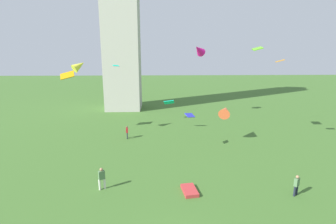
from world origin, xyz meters
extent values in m
cylinder|color=#1E2333|center=(9.70, 6.13, 0.40)|extent=(0.15, 0.15, 0.81)
cylinder|color=#1E2333|center=(10.00, 6.35, 0.40)|extent=(0.15, 0.15, 0.81)
cube|color=#51754C|center=(9.85, 6.24, 1.12)|extent=(0.50, 0.46, 0.64)
sphere|color=#A37556|center=(9.85, 6.24, 1.56)|extent=(0.24, 0.24, 0.24)
cylinder|color=#2D3338|center=(-4.76, 19.92, 0.40)|extent=(0.15, 0.15, 0.80)
cylinder|color=#2D3338|center=(-4.82, 20.29, 0.40)|extent=(0.15, 0.15, 0.80)
cube|color=red|center=(-4.79, 20.10, 1.12)|extent=(0.32, 0.47, 0.64)
sphere|color=brown|center=(-4.79, 20.10, 1.56)|extent=(0.23, 0.23, 0.23)
cylinder|color=silver|center=(-5.09, 7.82, 0.44)|extent=(0.17, 0.17, 0.89)
cylinder|color=silver|center=(-5.45, 7.62, 0.44)|extent=(0.17, 0.17, 0.89)
cube|color=#51754C|center=(-5.27, 7.72, 1.24)|extent=(0.55, 0.48, 0.70)
sphere|color=#A37556|center=(-5.27, 7.72, 1.72)|extent=(0.26, 0.26, 0.26)
cone|color=yellow|center=(-10.37, 20.58, 9.29)|extent=(2.12, 2.02, 1.69)
cone|color=#F06036|center=(7.48, 18.80, 3.87)|extent=(2.09, 2.57, 1.81)
cone|color=#F0158F|center=(5.85, 30.36, 11.38)|extent=(2.63, 2.82, 2.20)
cube|color=#CB8A09|center=(-12.42, 22.01, 8.03)|extent=(2.01, 1.32, 1.15)
cube|color=#11CDA9|center=(-6.64, 25.07, 9.10)|extent=(1.03, 0.89, 0.23)
cube|color=#2D33D0|center=(2.73, 15.60, 4.15)|extent=(1.22, 1.19, 0.51)
cube|color=#5BB31F|center=(10.98, 19.00, 11.30)|extent=(1.29, 1.73, 0.57)
cube|color=#09C3A2|center=(0.75, 22.89, 4.21)|extent=(1.52, 0.96, 0.79)
cube|color=#C0791E|center=(12.72, 16.73, 9.95)|extent=(1.06, 0.90, 0.34)
cube|color=#B23232|center=(1.72, 7.02, 0.14)|extent=(1.32, 1.94, 0.28)
camera|label=1|loc=(-0.64, -10.59, 10.63)|focal=26.51mm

